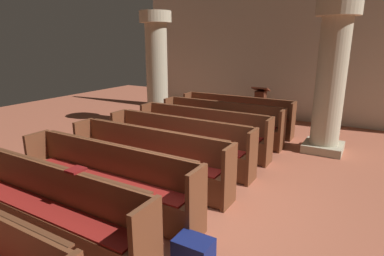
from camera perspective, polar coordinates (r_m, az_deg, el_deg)
The scene contains 14 objects.
ground_plane at distance 5.04m, azimuth -1.25°, elevation -12.56°, with size 19.20×19.20×0.00m, color #AD5B42.
back_wall at distance 10.14m, azimuth 17.50°, elevation 14.07°, with size 10.00×0.16×4.50m, color beige.
pew_row_0 at distance 8.57m, azimuth 7.95°, elevation 2.66°, with size 3.04×0.47×0.93m.
pew_row_1 at distance 7.72m, azimuth 5.23°, elevation 1.33°, with size 3.04×0.46×0.93m.
pew_row_2 at distance 6.90m, azimuth 1.85°, elevation -0.33°, with size 3.04×0.46×0.93m.
pew_row_3 at distance 6.11m, azimuth -2.43°, elevation -2.42°, with size 3.04×0.47×0.93m.
pew_row_4 at distance 5.38m, azimuth -7.94°, elevation -5.08°, with size 3.04×0.46×0.93m.
pew_row_5 at distance 4.72m, azimuth -15.14°, elevation -8.46°, with size 3.04×0.46×0.93m.
pew_row_6 at distance 4.19m, azimuth -24.60°, elevation -12.60°, with size 3.04×0.47×0.93m.
pillar_aisle_side at distance 7.31m, azimuth 23.77°, elevation 8.45°, with size 0.87×0.87×3.15m.
pillar_far_side at distance 9.12m, azimuth -6.36°, elevation 10.77°, with size 0.87×0.87×3.15m.
lectern at distance 9.61m, azimuth 12.12°, elevation 3.59°, with size 0.48×0.45×1.08m.
hymn_book at distance 3.86m, azimuth -20.20°, elevation -7.10°, with size 0.17×0.19×0.03m, color maroon.
kneeler_box_navy at distance 3.74m, azimuth 0.28°, elevation -21.13°, with size 0.42×0.30×0.27m, color navy.
Camera 1 is at (2.34, -3.79, 2.36)m, focal length 29.62 mm.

